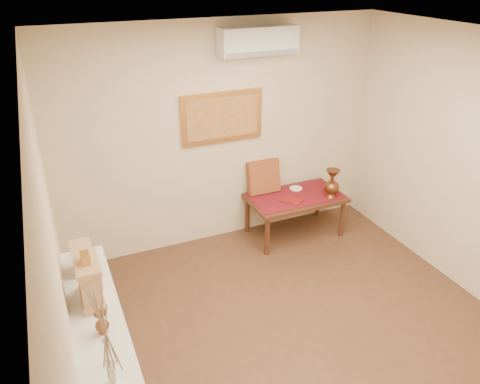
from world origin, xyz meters
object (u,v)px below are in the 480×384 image
white_vase (108,353)px  brass_urn_tall (332,181)px  display_ledge (106,375)px  low_table (295,201)px  wooden_chest (83,258)px  mantel_clock (90,281)px

white_vase → brass_urn_tall: size_ratio=2.08×
display_ledge → low_table: size_ratio=1.68×
low_table → wooden_chest: bearing=-155.9°
mantel_clock → wooden_chest: bearing=91.0°
display_ledge → brass_urn_tall: bearing=28.8°
brass_urn_tall → display_ledge: bearing=-151.2°
display_ledge → wooden_chest: 0.92m
brass_urn_tall → white_vase: bearing=-141.2°
white_vase → wooden_chest: bearing=90.0°
brass_urn_tall → wooden_chest: size_ratio=1.82×
display_ledge → mantel_clock: mantel_clock is taller
mantel_clock → low_table: size_ratio=0.34×
white_vase → brass_urn_tall: 4.00m
display_ledge → mantel_clock: (0.01, 0.28, 0.66)m
white_vase → display_ledge: size_ratio=0.46×
white_vase → mantel_clock: 1.10m
white_vase → wooden_chest: size_ratio=3.78×
brass_urn_tall → low_table: size_ratio=0.37×
mantel_clock → low_table: bearing=31.0°
brass_urn_tall → low_table: (-0.40, 0.19, -0.30)m
white_vase → low_table: bearing=44.9°
wooden_chest → low_table: (2.67, 1.20, -0.62)m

